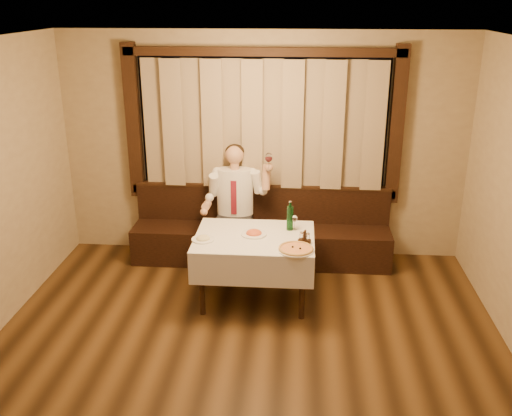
# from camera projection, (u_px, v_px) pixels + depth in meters

# --- Properties ---
(room) EXTENTS (5.01, 6.01, 2.81)m
(room) POSITION_uv_depth(u_px,v_px,m) (248.00, 192.00, 5.14)
(room) COLOR black
(room) RESTS_ON ground
(banquette) EXTENTS (3.20, 0.61, 0.94)m
(banquette) POSITION_uv_depth(u_px,v_px,m) (261.00, 236.00, 7.19)
(banquette) COLOR black
(banquette) RESTS_ON ground
(dining_table) EXTENTS (1.27, 0.97, 0.76)m
(dining_table) POSITION_uv_depth(u_px,v_px,m) (255.00, 245.00, 6.11)
(dining_table) COLOR black
(dining_table) RESTS_ON ground
(pizza) EXTENTS (0.37, 0.37, 0.04)m
(pizza) POSITION_uv_depth(u_px,v_px,m) (296.00, 249.00, 5.72)
(pizza) COLOR white
(pizza) RESTS_ON dining_table
(pasta_red) EXTENTS (0.28, 0.28, 0.09)m
(pasta_red) POSITION_uv_depth(u_px,v_px,m) (254.00, 231.00, 6.09)
(pasta_red) COLOR white
(pasta_red) RESTS_ON dining_table
(pasta_cream) EXTENTS (0.24, 0.24, 0.08)m
(pasta_cream) POSITION_uv_depth(u_px,v_px,m) (203.00, 237.00, 5.96)
(pasta_cream) COLOR white
(pasta_cream) RESTS_ON dining_table
(green_bottle) EXTENTS (0.07, 0.07, 0.33)m
(green_bottle) POSITION_uv_depth(u_px,v_px,m) (290.00, 218.00, 6.19)
(green_bottle) COLOR #104A1C
(green_bottle) RESTS_ON dining_table
(table_wine_glass) EXTENTS (0.07, 0.07, 0.18)m
(table_wine_glass) POSITION_uv_depth(u_px,v_px,m) (294.00, 219.00, 6.18)
(table_wine_glass) COLOR white
(table_wine_glass) RESTS_ON dining_table
(cruet_caddy) EXTENTS (0.14, 0.10, 0.14)m
(cruet_caddy) POSITION_uv_depth(u_px,v_px,m) (304.00, 239.00, 5.89)
(cruet_caddy) COLOR black
(cruet_caddy) RESTS_ON dining_table
(seated_man) EXTENTS (0.84, 0.63, 1.49)m
(seated_man) POSITION_uv_depth(u_px,v_px,m) (235.00, 197.00, 6.93)
(seated_man) COLOR black
(seated_man) RESTS_ON ground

